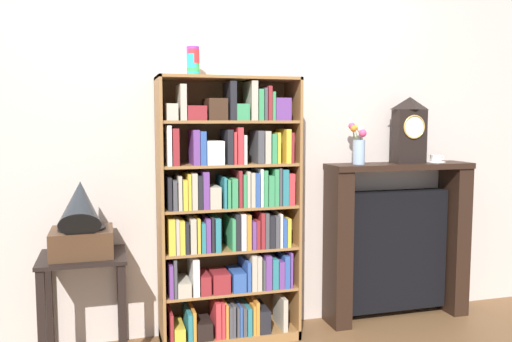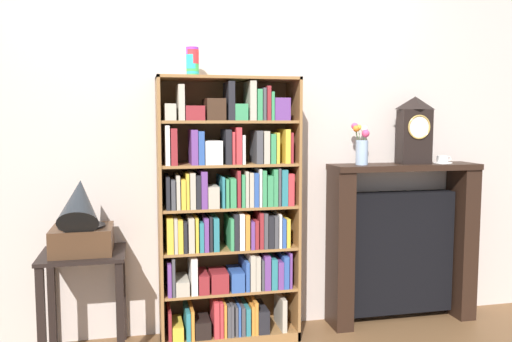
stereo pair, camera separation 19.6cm
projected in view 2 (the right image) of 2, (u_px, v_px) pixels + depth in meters
wall_back at (249, 137)px, 3.53m from camera, size 4.73×0.08×2.60m
bookshelf at (229, 218)px, 3.34m from camera, size 0.88×0.32×1.68m
cup_stack at (193, 62)px, 3.20m from camera, size 0.08×0.08×0.18m
side_table_left at (84, 280)px, 3.14m from camera, size 0.49×0.43×0.63m
gramophone at (81, 222)px, 3.05m from camera, size 0.35×0.45×0.51m
fireplace_mantel at (401, 244)px, 3.69m from camera, size 1.05×0.27×1.12m
mantel_clock at (415, 130)px, 3.60m from camera, size 0.22×0.12×0.46m
flower_vase at (362, 145)px, 3.53m from camera, size 0.13×0.12×0.28m
teacup_with_saucer at (443, 160)px, 3.67m from camera, size 0.13×0.13×0.05m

